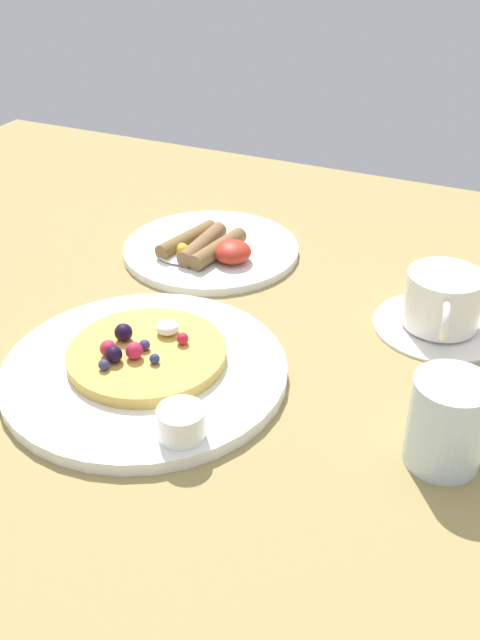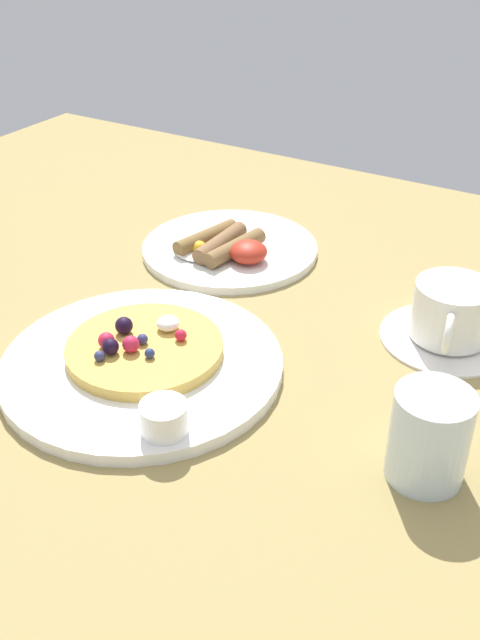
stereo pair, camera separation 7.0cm
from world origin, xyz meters
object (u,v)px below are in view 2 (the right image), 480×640
pancake_plate (142,364)px  coffee_saucer (447,337)px  syrup_ramekin (164,417)px  water_glass (429,436)px  breakfast_plate (230,248)px  coffee_cup (452,310)px

pancake_plate → coffee_saucer: bearing=40.7°
syrup_ramekin → water_glass: water_glass is taller
breakfast_plate → coffee_cup: bearing=-10.6°
pancake_plate → coffee_saucer: 33.96cm
coffee_cup → water_glass: (4.67, -21.69, 0.38)cm
water_glass → pancake_plate: bearing=-179.4°
pancake_plate → water_glass: water_glass is taller
pancake_plate → breakfast_plate: 28.79cm
syrup_ramekin → coffee_cup: size_ratio=0.38×
coffee_cup → water_glass: 22.19cm
syrup_ramekin → water_glass: size_ratio=0.51×
pancake_plate → coffee_cup: (25.77, 22.00, 3.23)cm
pancake_plate → breakfast_plate: (-6.48, 28.05, -0.15)cm
pancake_plate → breakfast_plate: bearing=103.0°
breakfast_plate → water_glass: (36.93, -27.74, 3.76)cm
syrup_ramekin → breakfast_plate: syrup_ramekin is taller
syrup_ramekin → coffee_cup: 34.43cm
pancake_plate → water_glass: (30.45, 0.31, 3.61)cm
coffee_cup → water_glass: bearing=-77.8°
breakfast_plate → syrup_ramekin: bearing=-67.1°
pancake_plate → water_glass: size_ratio=3.44×
breakfast_plate → coffee_saucer: 32.76cm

